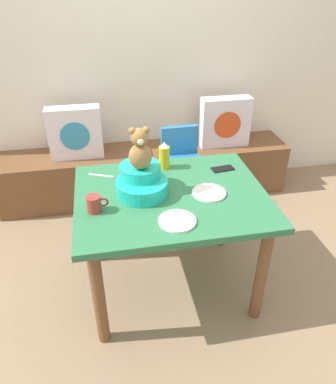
{
  "coord_description": "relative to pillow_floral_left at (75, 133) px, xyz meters",
  "views": [
    {
      "loc": [
        -0.35,
        -1.76,
        1.89
      ],
      "look_at": [
        0.0,
        0.1,
        0.69
      ],
      "focal_mm": 34.1,
      "sensor_mm": 36.0,
      "label": 1
    }
  ],
  "objects": [
    {
      "name": "dinner_plate_near",
      "position": [
        0.81,
        -1.21,
        0.07
      ],
      "size": [
        0.2,
        0.2,
        0.01
      ],
      "primitive_type": "cylinder",
      "color": "white",
      "rests_on": "dining_table"
    },
    {
      "name": "highchair",
      "position": [
        0.83,
        -0.42,
        -0.16
      ],
      "size": [
        0.34,
        0.45,
        0.79
      ],
      "color": "#2672B2",
      "rests_on": "ground_plane"
    },
    {
      "name": "window_bench",
      "position": [
        0.59,
        0.02,
        -0.45
      ],
      "size": [
        2.6,
        0.44,
        0.46
      ],
      "primitive_type": "cube",
      "color": "brown",
      "rests_on": "ground_plane"
    },
    {
      "name": "pillow_floral_left",
      "position": [
        0.0,
        0.0,
        0.0
      ],
      "size": [
        0.44,
        0.15,
        0.44
      ],
      "color": "silver",
      "rests_on": "window_bench"
    },
    {
      "name": "dining_table",
      "position": [
        0.59,
        -1.17,
        -0.06
      ],
      "size": [
        1.12,
        0.89,
        0.74
      ],
      "color": "#2D7247",
      "rests_on": "ground_plane"
    },
    {
      "name": "ketchup_bottle",
      "position": [
        0.61,
        -0.85,
        0.15
      ],
      "size": [
        0.07,
        0.07,
        0.18
      ],
      "color": "gold",
      "rests_on": "dining_table"
    },
    {
      "name": "table_fork",
      "position": [
        0.19,
        -0.88,
        0.06
      ],
      "size": [
        0.16,
        0.08,
        0.01
      ],
      "primitive_type": "cube",
      "rotation": [
        0.0,
        0.0,
        1.17
      ],
      "color": "silver",
      "rests_on": "dining_table"
    },
    {
      "name": "infant_seat_teal",
      "position": [
        0.42,
        -1.12,
        0.13
      ],
      "size": [
        0.3,
        0.33,
        0.16
      ],
      "color": "#1AB8A3",
      "rests_on": "dining_table"
    },
    {
      "name": "coffee_mug",
      "position": [
        0.15,
        -1.27,
        0.11
      ],
      "size": [
        0.12,
        0.08,
        0.09
      ],
      "color": "#9E332D",
      "rests_on": "dining_table"
    },
    {
      "name": "pillow_floral_right",
      "position": [
        1.31,
        0.0,
        0.0
      ],
      "size": [
        0.44,
        0.15,
        0.44
      ],
      "color": "silver",
      "rests_on": "window_bench"
    },
    {
      "name": "teddy_bear",
      "position": [
        0.42,
        -1.13,
        0.34
      ],
      "size": [
        0.13,
        0.12,
        0.25
      ],
      "color": "olive",
      "rests_on": "infant_seat_teal"
    },
    {
      "name": "ground_plane",
      "position": [
        0.59,
        -1.17,
        -0.68
      ],
      "size": [
        8.0,
        8.0,
        0.0
      ],
      "primitive_type": "plane",
      "color": "#8C7256"
    },
    {
      "name": "back_wall",
      "position": [
        0.59,
        0.29,
        0.62
      ],
      "size": [
        4.4,
        0.1,
        2.6
      ],
      "primitive_type": "cube",
      "color": "silver",
      "rests_on": "ground_plane"
    },
    {
      "name": "cell_phone",
      "position": [
        0.98,
        -0.94,
        0.06
      ],
      "size": [
        0.15,
        0.09,
        0.01
      ],
      "primitive_type": "cube",
      "rotation": [
        0.0,
        0.0,
        1.7
      ],
      "color": "black",
      "rests_on": "dining_table"
    },
    {
      "name": "dinner_plate_far",
      "position": [
        0.57,
        -1.45,
        0.07
      ],
      "size": [
        0.2,
        0.2,
        0.01
      ],
      "primitive_type": "cylinder",
      "color": "white",
      "rests_on": "dining_table"
    }
  ]
}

